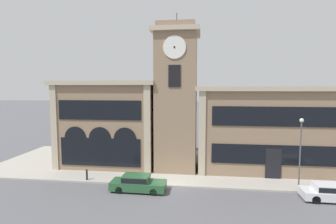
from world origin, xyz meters
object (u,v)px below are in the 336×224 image
object	(u,v)px
parked_car_near	(138,183)
bollard	(87,175)
street_lamp	(301,144)
parked_car_mid	(329,192)

from	to	relation	value
parked_car_near	bollard	size ratio (longest dim) A/B	4.60
street_lamp	bollard	bearing A→B (deg)	179.63
parked_car_near	street_lamp	size ratio (longest dim) A/B	0.77
bollard	parked_car_mid	bearing A→B (deg)	-4.65
parked_car_mid	bollard	distance (m)	21.45
parked_car_near	street_lamp	bearing A→B (deg)	7.36
parked_car_near	bollard	world-z (taller)	parked_car_near
parked_car_near	parked_car_mid	size ratio (longest dim) A/B	1.12
parked_car_near	street_lamp	xyz separation A→B (m)	(14.12, 1.61, 3.52)
parked_car_mid	street_lamp	distance (m)	4.28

